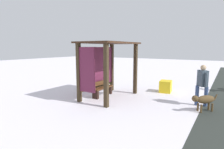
{
  "coord_description": "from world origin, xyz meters",
  "views": [
    {
      "loc": [
        -6.96,
        -4.55,
        2.28
      ],
      "look_at": [
        0.12,
        -0.06,
        1.05
      ],
      "focal_mm": 29.56,
      "sensor_mm": 36.0,
      "label": 1
    }
  ],
  "objects_px": {
    "person_walking": "(202,82)",
    "dog": "(204,100)",
    "bench_left_inside": "(102,89)",
    "grit_bin": "(166,86)",
    "bus_shelter": "(103,60)"
  },
  "relations": [
    {
      "from": "person_walking",
      "to": "dog",
      "type": "relative_size",
      "value": 1.98
    },
    {
      "from": "bench_left_inside",
      "to": "person_walking",
      "type": "xyz_separation_m",
      "value": [
        0.89,
        -4.16,
        0.6
      ]
    },
    {
      "from": "person_walking",
      "to": "grit_bin",
      "type": "bearing_deg",
      "value": 50.74
    },
    {
      "from": "bus_shelter",
      "to": "bench_left_inside",
      "type": "distance_m",
      "value": 1.39
    },
    {
      "from": "bench_left_inside",
      "to": "grit_bin",
      "type": "height_order",
      "value": "bench_left_inside"
    },
    {
      "from": "dog",
      "to": "grit_bin",
      "type": "relative_size",
      "value": 1.17
    },
    {
      "from": "person_walking",
      "to": "grit_bin",
      "type": "distance_m",
      "value": 2.47
    },
    {
      "from": "bus_shelter",
      "to": "person_walking",
      "type": "relative_size",
      "value": 1.82
    },
    {
      "from": "bus_shelter",
      "to": "grit_bin",
      "type": "distance_m",
      "value": 3.62
    },
    {
      "from": "dog",
      "to": "bench_left_inside",
      "type": "bearing_deg",
      "value": 92.46
    },
    {
      "from": "bus_shelter",
      "to": "bench_left_inside",
      "type": "xyz_separation_m",
      "value": [
        0.13,
        0.16,
        -1.37
      ]
    },
    {
      "from": "bus_shelter",
      "to": "dog",
      "type": "bearing_deg",
      "value": -85.63
    },
    {
      "from": "bench_left_inside",
      "to": "dog",
      "type": "bearing_deg",
      "value": -87.54
    },
    {
      "from": "bus_shelter",
      "to": "grit_bin",
      "type": "xyz_separation_m",
      "value": [
        2.53,
        -2.16,
        -1.42
      ]
    },
    {
      "from": "dog",
      "to": "grit_bin",
      "type": "bearing_deg",
      "value": 42.35
    }
  ]
}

